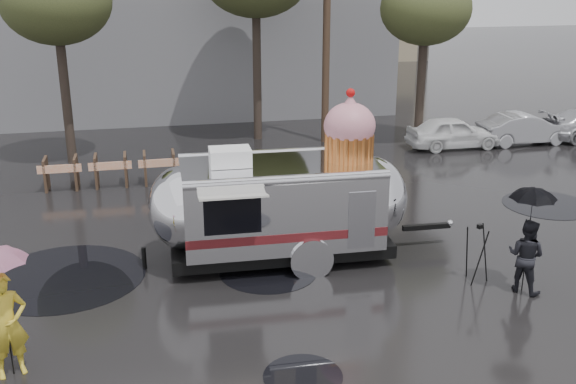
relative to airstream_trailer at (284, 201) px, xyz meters
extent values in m
plane|color=black|center=(1.38, -3.44, -1.43)|extent=(120.00, 120.00, 0.00)
cylinder|color=black|center=(8.27, 1.99, -1.43)|extent=(2.56, 2.56, 0.01)
cylinder|color=black|center=(-0.70, -4.89, -1.43)|extent=(1.37, 1.37, 0.01)
cylinder|color=black|center=(-0.52, -0.74, -1.43)|extent=(2.22, 2.22, 0.01)
cylinder|color=black|center=(-5.02, -0.03, -1.43)|extent=(3.58, 3.58, 0.01)
cylinder|color=#473323|center=(3.88, 10.56, 3.07)|extent=(0.28, 0.28, 9.00)
cylinder|color=#382D26|center=(-5.62, 9.56, 1.49)|extent=(0.32, 0.32, 5.85)
ellipsoid|color=#333C1D|center=(-5.62, 9.56, 4.09)|extent=(3.64, 3.64, 2.86)
cylinder|color=#382D26|center=(1.38, 11.56, 1.94)|extent=(0.32, 0.32, 6.75)
cylinder|color=#382D26|center=(7.38, 9.56, 1.27)|extent=(0.32, 0.32, 5.40)
ellipsoid|color=#333C1D|center=(7.38, 9.56, 3.67)|extent=(3.36, 3.36, 2.64)
cube|color=#473323|center=(-6.12, 6.56, -0.93)|extent=(0.08, 0.80, 1.00)
cube|color=#473323|center=(-5.22, 6.56, -0.93)|extent=(0.08, 0.80, 1.00)
cube|color=#E5590C|center=(-5.67, 6.18, -0.68)|extent=(1.30, 0.04, 0.25)
cube|color=#473323|center=(-4.62, 6.56, -0.93)|extent=(0.08, 0.80, 1.00)
cube|color=#473323|center=(-3.72, 6.56, -0.93)|extent=(0.08, 0.80, 1.00)
cube|color=#E5590C|center=(-4.17, 6.18, -0.68)|extent=(1.30, 0.04, 0.25)
cube|color=#473323|center=(-3.12, 6.56, -0.93)|extent=(0.08, 0.80, 1.00)
cube|color=#473323|center=(-2.22, 6.56, -0.93)|extent=(0.08, 0.80, 1.00)
cube|color=#E5590C|center=(-2.67, 6.18, -0.68)|extent=(1.30, 0.04, 0.25)
imported|color=silver|center=(8.38, 8.56, -0.73)|extent=(4.00, 1.80, 1.40)
imported|color=#B2B2B7|center=(11.38, 8.56, -0.73)|extent=(4.00, 1.80, 1.40)
cube|color=silver|center=(-0.09, 0.01, 0.00)|extent=(4.55, 2.45, 1.84)
ellipsoid|color=silver|center=(2.15, -0.05, 0.00)|extent=(1.59, 2.38, 1.84)
ellipsoid|color=silver|center=(-2.34, 0.06, 0.00)|extent=(1.59, 2.38, 1.84)
cube|color=black|center=(-0.09, 0.01, -1.08)|extent=(5.15, 2.16, 0.31)
cylinder|color=black|center=(0.39, -1.06, -1.08)|extent=(0.72, 0.24, 0.71)
cylinder|color=black|center=(0.44, 1.05, -1.08)|extent=(0.72, 0.24, 0.71)
cylinder|color=silver|center=(0.39, -1.20, -1.02)|extent=(0.98, 0.13, 0.98)
cube|color=black|center=(3.58, -0.08, -0.92)|extent=(1.23, 0.15, 0.12)
sphere|color=silver|center=(4.19, -0.09, -0.87)|extent=(0.17, 0.17, 0.16)
cylinder|color=black|center=(-3.26, 0.08, -1.18)|extent=(0.10, 0.10, 0.51)
cube|color=#531518|center=(-0.12, -1.16, -0.46)|extent=(4.49, 0.14, 0.20)
cube|color=#531518|center=(-0.07, 1.18, -0.46)|extent=(4.49, 0.14, 0.20)
cube|color=black|center=(-1.35, -1.15, 0.15)|extent=(1.23, 0.06, 0.82)
cube|color=#AAA79E|center=(-1.35, -1.39, 0.66)|extent=(1.44, 0.54, 0.15)
cube|color=silver|center=(1.51, -1.21, -0.16)|extent=(0.61, 0.04, 1.33)
cube|color=white|center=(-1.22, 0.03, 1.12)|extent=(0.93, 0.69, 0.39)
cylinder|color=orange|center=(1.54, -0.03, 1.22)|extent=(1.09, 1.09, 0.61)
ellipsoid|color=#CE8591|center=(1.54, -0.03, 1.71)|extent=(1.21, 1.21, 1.06)
cone|color=#CE8591|center=(1.54, -0.03, 2.24)|extent=(0.52, 0.52, 0.41)
sphere|color=red|center=(1.54, -0.03, 2.47)|extent=(0.21, 0.21, 0.20)
imported|color=gold|center=(-5.51, -3.76, -0.49)|extent=(0.79, 0.67, 1.88)
cylinder|color=black|center=(-5.51, -3.76, -0.61)|extent=(0.02, 0.02, 1.65)
imported|color=black|center=(4.64, -2.79, -0.62)|extent=(0.82, 0.88, 1.62)
imported|color=black|center=(4.64, -2.79, 0.52)|extent=(1.18, 1.18, 0.80)
cylinder|color=black|center=(4.64, -2.79, -0.61)|extent=(0.02, 0.02, 1.65)
cylinder|color=black|center=(4.09, -2.08, -0.80)|extent=(0.11, 0.29, 1.29)
cylinder|color=black|center=(3.70, -1.99, -0.80)|extent=(0.21, 0.23, 1.29)
cylinder|color=black|center=(3.82, -2.37, -0.80)|extent=(0.30, 0.09, 1.29)
cube|color=black|center=(3.87, -2.14, -0.14)|extent=(0.13, 0.12, 0.09)
camera|label=1|loc=(-3.03, -14.43, 5.20)|focal=42.00mm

